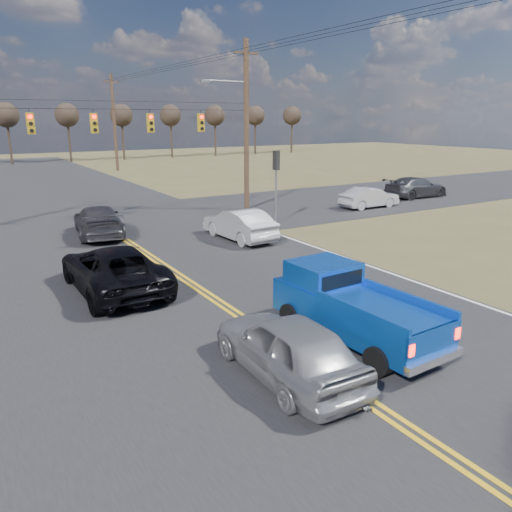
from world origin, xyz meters
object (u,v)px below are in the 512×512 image
dgrey_car_queue (98,221)px  cross_car_east_far (416,187)px  pickup_truck (351,307)px  black_suv (114,269)px  cross_car_east_near (369,197)px  silver_suv (288,347)px  white_car_queue (239,224)px

dgrey_car_queue → cross_car_east_far: size_ratio=1.00×
pickup_truck → black_suv: (-4.15, 6.93, -0.12)m
dgrey_car_queue → cross_car_east_far: bearing=-170.6°
cross_car_east_near → cross_car_east_far: 6.08m
pickup_truck → silver_suv: 2.64m
pickup_truck → dgrey_car_queue: pickup_truck is taller
cross_car_east_near → silver_suv: bearing=132.2°
pickup_truck → cross_car_east_near: 20.24m
silver_suv → black_suv: (-1.63, 7.72, 0.03)m
white_car_queue → silver_suv: bearing=62.4°
pickup_truck → silver_suv: size_ratio=1.14×
pickup_truck → white_car_queue: size_ratio=1.11×
silver_suv → cross_car_east_near: bearing=-136.6°
pickup_truck → cross_car_east_far: pickup_truck is taller
black_suv → white_car_queue: (7.11, 4.19, -0.03)m
dgrey_car_queue → cross_car_east_far: same height
pickup_truck → black_suv: bearing=118.3°
black_suv → white_car_queue: 8.25m
black_suv → dgrey_car_queue: bearing=-101.2°
black_suv → cross_car_east_far: size_ratio=1.09×
silver_suv → dgrey_car_queue: (-0.00, 16.12, -0.00)m
pickup_truck → cross_car_east_far: bearing=35.4°
white_car_queue → cross_car_east_far: 17.85m
silver_suv → pickup_truck: bearing=-161.1°
black_suv → white_car_queue: size_ratio=1.24×
white_car_queue → cross_car_east_near: (11.33, 3.21, -0.07)m
cross_car_east_near → cross_car_east_far: (5.91, 1.43, 0.07)m
silver_suv → black_suv: black_suv is taller
silver_suv → white_car_queue: 13.12m
black_suv → dgrey_car_queue: (1.63, 8.40, -0.03)m
silver_suv → dgrey_car_queue: size_ratio=0.85×
white_car_queue → cross_car_east_far: bearing=-167.9°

